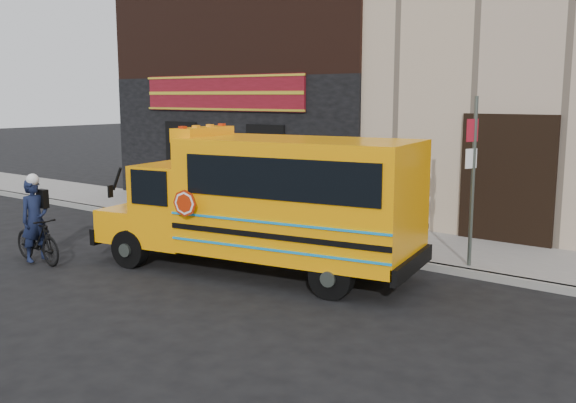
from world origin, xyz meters
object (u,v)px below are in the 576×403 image
(sign_pole, at_px, (472,178))
(bicycle, at_px, (37,239))
(school_bus, at_px, (270,200))
(cyclist, at_px, (35,222))

(sign_pole, bearing_deg, bicycle, -147.54)
(school_bus, height_order, cyclist, school_bus)
(bicycle, distance_m, cyclist, 0.37)
(sign_pole, relative_size, cyclist, 2.00)
(bicycle, bearing_deg, school_bus, -59.39)
(bicycle, bearing_deg, cyclist, 104.83)
(school_bus, relative_size, bicycle, 4.18)
(school_bus, distance_m, sign_pole, 4.06)
(school_bus, height_order, sign_pole, sign_pole)
(cyclist, bearing_deg, bicycle, -77.10)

